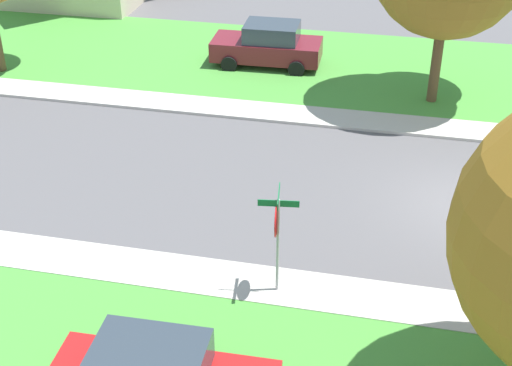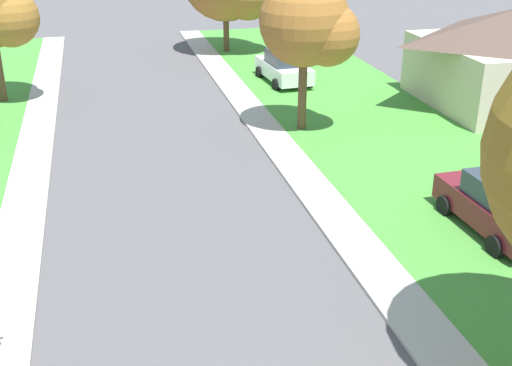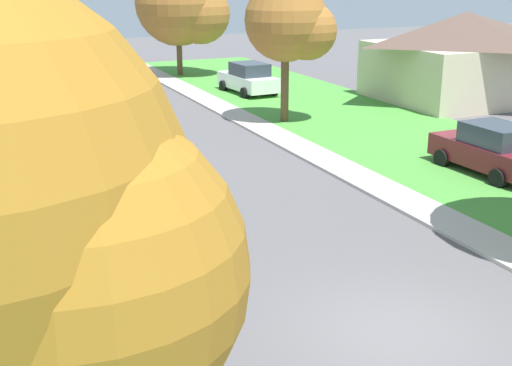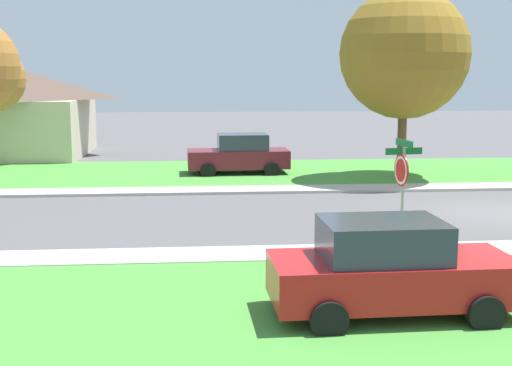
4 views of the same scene
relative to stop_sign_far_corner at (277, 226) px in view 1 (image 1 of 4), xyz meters
name	(u,v)px [view 1 (image 1 of 4)]	position (x,y,z in m)	size (l,w,h in m)	color
ground_plane	(464,206)	(4.84, -4.46, -1.89)	(120.00, 120.00, 0.00)	#565456
sidewalk_east	(122,98)	(9.54, 7.54, -1.84)	(1.40, 56.00, 0.10)	#B7B2A8
lawn_east	(163,53)	(14.24, 7.54, -1.85)	(8.00, 56.00, 0.08)	#479338
stop_sign_far_corner	(277,226)	(0.00, 0.00, 0.00)	(0.91, 0.91, 2.77)	#9E9EA3
car_maroon_across_road	(268,45)	(13.85, 3.00, -1.01)	(2.13, 4.35, 1.76)	maroon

